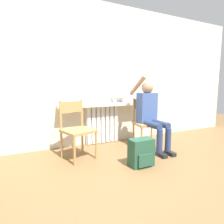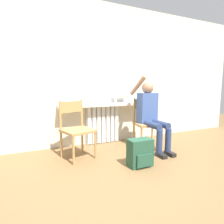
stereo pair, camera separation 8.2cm
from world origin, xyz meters
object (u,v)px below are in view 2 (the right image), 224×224
(chair_right, at_px, (147,122))
(cat, at_px, (121,95))
(person, at_px, (151,112))
(chair_left, at_px, (76,128))
(backpack, at_px, (140,153))

(chair_right, xyz_separation_m, cat, (-0.27, 0.51, 0.47))
(person, distance_m, cat, 0.74)
(chair_right, bearing_deg, cat, 129.15)
(chair_right, bearing_deg, person, -82.83)
(chair_left, height_order, backpack, chair_left)
(backpack, bearing_deg, chair_right, 50.15)
(chair_right, bearing_deg, chair_left, -169.03)
(cat, bearing_deg, chair_right, -61.78)
(person, relative_size, cat, 2.61)
(chair_right, xyz_separation_m, person, (-0.01, -0.12, 0.21))
(chair_left, relative_size, cat, 1.78)
(chair_left, bearing_deg, cat, 9.48)
(chair_left, bearing_deg, chair_right, -16.49)
(chair_right, bearing_deg, backpack, -118.93)
(chair_right, height_order, person, person)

